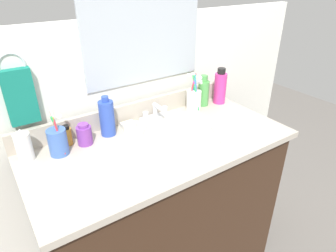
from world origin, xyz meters
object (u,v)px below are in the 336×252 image
at_px(cup_blue_plastic, 58,141).
at_px(hand_towel, 20,97).
at_px(bottle_toner_green, 204,92).
at_px(bottle_oil_amber, 67,136).
at_px(bottle_lotion_white, 24,146).
at_px(bottle_soap_pink, 220,87).
at_px(bottle_cream_purple, 84,135).
at_px(cup_white_ceramic, 194,99).
at_px(soap_bar, 128,125).
at_px(bottle_shampoo_blue, 107,118).
at_px(faucet, 156,113).

bearing_deg(cup_blue_plastic, hand_towel, 122.59).
distance_m(hand_towel, bottle_toner_green, 0.88).
bearing_deg(bottle_oil_amber, hand_towel, 151.69).
bearing_deg(bottle_lotion_white, hand_towel, 66.99).
bearing_deg(bottle_soap_pink, bottle_cream_purple, -179.34).
height_order(bottle_lotion_white, cup_white_ceramic, cup_white_ceramic).
height_order(bottle_cream_purple, soap_bar, bottle_cream_purple).
relative_size(bottle_lotion_white, cup_white_ceramic, 0.68).
distance_m(bottle_oil_amber, soap_bar, 0.28).
bearing_deg(bottle_soap_pink, bottle_oil_amber, 178.01).
relative_size(bottle_shampoo_blue, soap_bar, 2.86).
height_order(hand_towel, bottle_lotion_white, hand_towel).
height_order(bottle_shampoo_blue, cup_white_ceramic, cup_white_ceramic).
xyz_separation_m(hand_towel, bottle_shampoo_blue, (0.31, -0.09, -0.14)).
relative_size(bottle_toner_green, bottle_soap_pink, 0.86).
xyz_separation_m(bottle_cream_purple, cup_blue_plastic, (-0.11, -0.02, 0.01)).
bearing_deg(soap_bar, bottle_oil_amber, 178.81).
bearing_deg(bottle_toner_green, bottle_cream_purple, -177.13).
relative_size(bottle_cream_purple, soap_bar, 1.47).
relative_size(bottle_cream_purple, bottle_lotion_white, 0.70).
relative_size(bottle_soap_pink, soap_bar, 3.04).
height_order(bottle_toner_green, soap_bar, bottle_toner_green).
xyz_separation_m(faucet, cup_blue_plastic, (-0.48, -0.05, 0.03)).
relative_size(bottle_soap_pink, cup_white_ceramic, 0.98).
bearing_deg(bottle_toner_green, soap_bar, -179.76).
distance_m(bottle_oil_amber, cup_white_ceramic, 0.65).
distance_m(cup_blue_plastic, cup_white_ceramic, 0.70).
bearing_deg(faucet, bottle_toner_green, -0.14).
height_order(bottle_soap_pink, cup_white_ceramic, cup_white_ceramic).
xyz_separation_m(bottle_lotion_white, bottle_shampoo_blue, (0.34, 0.01, 0.02)).
bearing_deg(bottle_lotion_white, faucet, 1.84).
distance_m(hand_towel, bottle_lotion_white, 0.19).
relative_size(bottle_cream_purple, cup_blue_plastic, 0.48).
height_order(bottle_toner_green, bottle_soap_pink, bottle_soap_pink).
height_order(bottle_shampoo_blue, soap_bar, bottle_shampoo_blue).
bearing_deg(cup_blue_plastic, bottle_toner_green, 3.70).
relative_size(bottle_toner_green, bottle_lotion_white, 1.24).
distance_m(bottle_lotion_white, cup_blue_plastic, 0.12).
xyz_separation_m(bottle_cream_purple, bottle_oil_amber, (-0.06, 0.04, -0.00)).
xyz_separation_m(bottle_lotion_white, soap_bar, (0.45, 0.02, -0.05)).
relative_size(bottle_lotion_white, bottle_shampoo_blue, 0.73).
relative_size(hand_towel, bottle_soap_pink, 1.13).
relative_size(bottle_lotion_white, soap_bar, 2.09).
bearing_deg(bottle_cream_purple, bottle_toner_green, 2.87).
bearing_deg(faucet, bottle_soap_pink, -3.71).
bearing_deg(bottle_lotion_white, cup_blue_plastic, -15.13).
xyz_separation_m(bottle_oil_amber, cup_blue_plastic, (-0.05, -0.05, 0.02)).
bearing_deg(soap_bar, faucet, 0.97).
height_order(bottle_cream_purple, cup_white_ceramic, cup_white_ceramic).
bearing_deg(bottle_soap_pink, cup_blue_plastic, -178.31).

